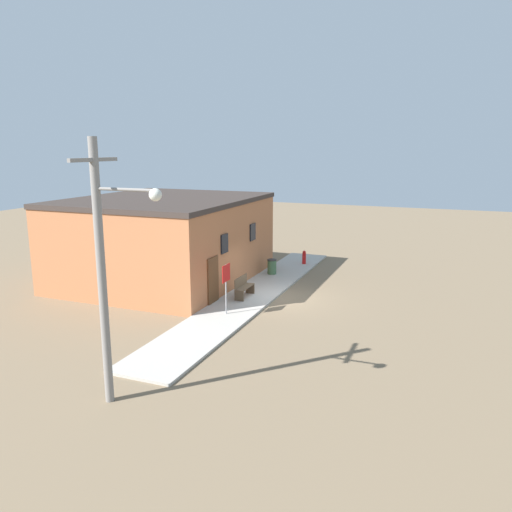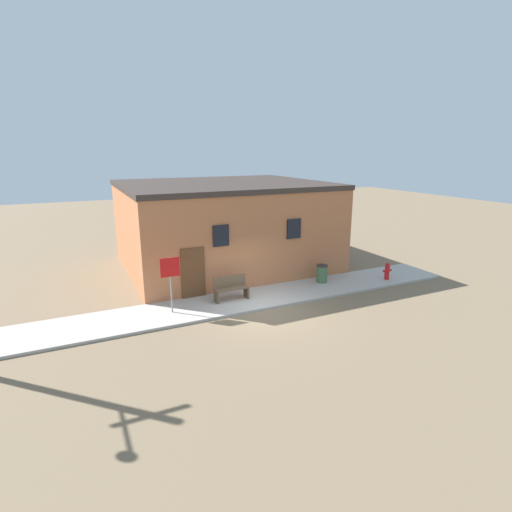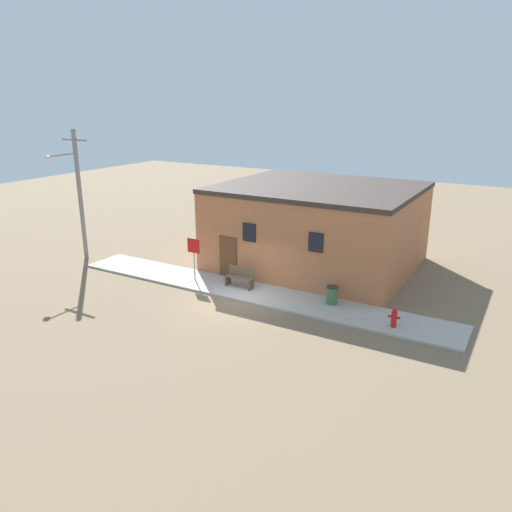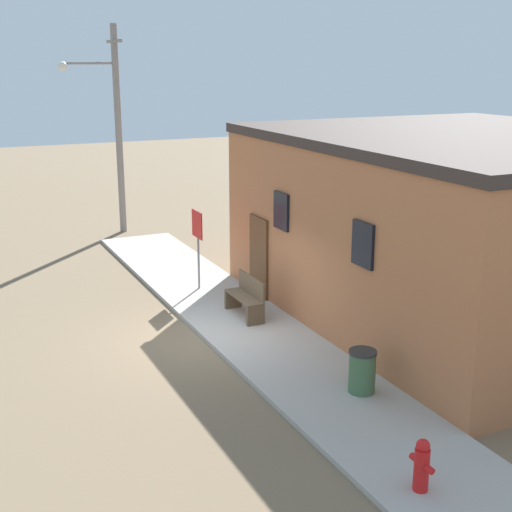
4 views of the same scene
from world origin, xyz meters
name	(u,v)px [view 2 (image 2 of 4)]	position (x,y,z in m)	size (l,w,h in m)	color
ground_plane	(262,311)	(0.00, 0.00, 0.00)	(80.00, 80.00, 0.00)	#7A664C
sidewalk	(250,300)	(0.00, 1.20, 0.05)	(19.43, 2.40, 0.10)	#B2ADA3
brick_building	(223,224)	(0.99, 6.69, 2.22)	(10.14, 8.71, 4.43)	#B26B42
fire_hydrant	(387,271)	(6.93, 0.71, 0.51)	(0.47, 0.22, 0.81)	red
stop_sign	(170,274)	(-3.24, 1.14, 1.61)	(0.72, 0.06, 2.14)	gray
bench	(231,289)	(-0.73, 1.42, 0.57)	(1.40, 0.44, 0.98)	brown
trash_bin	(322,274)	(3.91, 1.69, 0.52)	(0.52, 0.52, 0.82)	#426642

